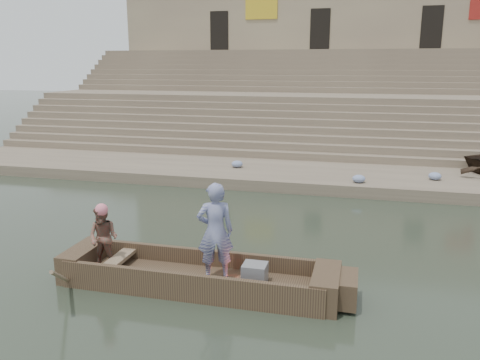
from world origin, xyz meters
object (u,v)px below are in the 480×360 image
at_px(main_rowboat, 197,282).
at_px(rowing_man, 103,238).
at_px(television, 254,274).
at_px(standing_man, 215,231).

xyz_separation_m(main_rowboat, rowing_man, (-2.00, -0.06, 0.78)).
bearing_deg(television, rowing_man, -178.85).
bearing_deg(rowing_man, standing_man, 3.35).
bearing_deg(standing_man, television, 156.19).
xyz_separation_m(main_rowboat, television, (1.17, 0.00, 0.31)).
distance_m(standing_man, rowing_man, 2.40).
distance_m(main_rowboat, rowing_man, 2.15).
bearing_deg(television, main_rowboat, 180.00).
xyz_separation_m(main_rowboat, standing_man, (0.38, 0.04, 1.09)).
relative_size(standing_man, rowing_man, 1.47).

